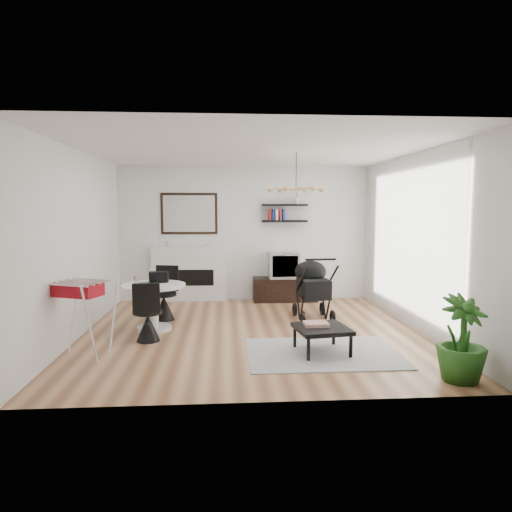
{
  "coord_description": "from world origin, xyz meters",
  "views": [
    {
      "loc": [
        -0.4,
        -6.69,
        1.86
      ],
      "look_at": [
        0.09,
        0.4,
        1.11
      ],
      "focal_mm": 32.0,
      "sensor_mm": 36.0,
      "label": 1
    }
  ],
  "objects": [
    {
      "name": "drinking_glass",
      "position": [
        -1.77,
        0.34,
        0.76
      ],
      "size": [
        0.06,
        0.06,
        0.1
      ],
      "primitive_type": "cylinder",
      "color": "white",
      "rests_on": "dining_table"
    },
    {
      "name": "coffee_table",
      "position": [
        0.84,
        -1.05,
        0.31
      ],
      "size": [
        0.73,
        0.73,
        0.33
      ],
      "rotation": [
        0.0,
        0.0,
        0.15
      ],
      "color": "black",
      "rests_on": "rug"
    },
    {
      "name": "black_bag",
      "position": [
        -1.42,
        0.39,
        0.79
      ],
      "size": [
        0.28,
        0.17,
        0.17
      ],
      "primitive_type": "cube",
      "rotation": [
        0.0,
        0.0,
        0.0
      ],
      "color": "black",
      "rests_on": "dining_table"
    },
    {
      "name": "floor",
      "position": [
        0.0,
        0.0,
        0.0
      ],
      "size": [
        5.0,
        5.0,
        0.0
      ],
      "primitive_type": "plane",
      "color": "brown",
      "rests_on": "ground"
    },
    {
      "name": "wall_back",
      "position": [
        0.0,
        2.5,
        1.35
      ],
      "size": [
        5.0,
        0.0,
        5.0
      ],
      "primitive_type": "plane",
      "rotation": [
        1.57,
        0.0,
        0.0
      ],
      "color": "white",
      "rests_on": "floor"
    },
    {
      "name": "chair_near",
      "position": [
        -1.48,
        -0.38,
        0.27
      ],
      "size": [
        0.4,
        0.42,
        0.85
      ],
      "rotation": [
        0.0,
        0.0,
        3.23
      ],
      "color": "black",
      "rests_on": "floor"
    },
    {
      "name": "drying_rack",
      "position": [
        -2.18,
        -1.02,
        0.51
      ],
      "size": [
        0.83,
        0.8,
        0.97
      ],
      "rotation": [
        0.0,
        0.0,
        -0.37
      ],
      "color": "white",
      "rests_on": "floor"
    },
    {
      "name": "tv_console",
      "position": [
        0.8,
        2.27,
        0.24
      ],
      "size": [
        1.26,
        0.44,
        0.47
      ],
      "primitive_type": "cube",
      "color": "black",
      "rests_on": "floor"
    },
    {
      "name": "pendant_lamp",
      "position": [
        0.7,
        0.3,
        2.15
      ],
      "size": [
        0.9,
        0.9,
        0.1
      ],
      "primitive_type": null,
      "color": "tan",
      "rests_on": "ceiling"
    },
    {
      "name": "chair_far",
      "position": [
        -1.41,
        0.86,
        0.28
      ],
      "size": [
        0.45,
        0.46,
        0.9
      ],
      "rotation": [
        0.0,
        0.0,
        -0.22
      ],
      "color": "black",
      "rests_on": "floor"
    },
    {
      "name": "laptop",
      "position": [
        -1.55,
        0.21,
        0.72
      ],
      "size": [
        0.33,
        0.25,
        0.02
      ],
      "primitive_type": "imported",
      "rotation": [
        0.0,
        0.0,
        0.23
      ],
      "color": "black",
      "rests_on": "dining_table"
    },
    {
      "name": "newspaper",
      "position": [
        -1.33,
        0.13,
        0.71
      ],
      "size": [
        0.41,
        0.38,
        0.01
      ],
      "primitive_type": "cube",
      "rotation": [
        0.0,
        0.0,
        0.38
      ],
      "color": "beige",
      "rests_on": "dining_table"
    },
    {
      "name": "dining_table",
      "position": [
        -1.48,
        0.23,
        0.47
      ],
      "size": [
        0.97,
        0.97,
        0.71
      ],
      "color": "white",
      "rests_on": "floor"
    },
    {
      "name": "potted_plant",
      "position": [
        2.13,
        -2.1,
        0.47
      ],
      "size": [
        0.67,
        0.67,
        0.93
      ],
      "primitive_type": "imported",
      "rotation": [
        0.0,
        0.0,
        0.34
      ],
      "color": "#225518",
      "rests_on": "floor"
    },
    {
      "name": "fireplace",
      "position": [
        -1.1,
        2.42,
        0.69
      ],
      "size": [
        1.5,
        0.17,
        2.16
      ],
      "color": "white",
      "rests_on": "floor"
    },
    {
      "name": "shelf_lower",
      "position": [
        0.8,
        2.37,
        1.6
      ],
      "size": [
        0.9,
        0.25,
        0.04
      ],
      "primitive_type": "cube",
      "color": "black",
      "rests_on": "wall_back"
    },
    {
      "name": "rug",
      "position": [
        0.85,
        -1.08,
        0.01
      ],
      "size": [
        1.93,
        1.39,
        0.01
      ],
      "primitive_type": "cube",
      "color": "#969696",
      "rests_on": "floor"
    },
    {
      "name": "wall_left",
      "position": [
        -2.5,
        0.0,
        1.35
      ],
      "size": [
        0.0,
        5.0,
        5.0
      ],
      "primitive_type": "plane",
      "rotation": [
        1.57,
        0.0,
        1.57
      ],
      "color": "white",
      "rests_on": "floor"
    },
    {
      "name": "sheer_curtain",
      "position": [
        2.4,
        0.2,
        1.35
      ],
      "size": [
        0.04,
        3.6,
        2.6
      ],
      "primitive_type": "cube",
      "color": "white",
      "rests_on": "wall_right"
    },
    {
      "name": "crt_tv",
      "position": [
        0.77,
        2.27,
        0.73
      ],
      "size": [
        0.59,
        0.52,
        0.52
      ],
      "color": "#B4B4B7",
      "rests_on": "tv_console"
    },
    {
      "name": "shelf_upper",
      "position": [
        0.8,
        2.37,
        1.92
      ],
      "size": [
        0.9,
        0.25,
        0.04
      ],
      "primitive_type": "cube",
      "color": "black",
      "rests_on": "wall_back"
    },
    {
      "name": "wall_right",
      "position": [
        2.5,
        0.0,
        1.35
      ],
      "size": [
        0.0,
        5.0,
        5.0
      ],
      "primitive_type": "plane",
      "rotation": [
        1.57,
        0.0,
        -1.57
      ],
      "color": "white",
      "rests_on": "floor"
    },
    {
      "name": "magazines",
      "position": [
        0.77,
        -0.99,
        0.37
      ],
      "size": [
        0.31,
        0.24,
        0.04
      ],
      "primitive_type": "cube",
      "rotation": [
        0.0,
        0.0,
        0.0
      ],
      "color": "#C04030",
      "rests_on": "coffee_table"
    },
    {
      "name": "stroller",
      "position": [
        1.07,
        0.79,
        0.47
      ],
      "size": [
        0.6,
        0.92,
        1.09
      ],
      "rotation": [
        0.0,
        0.0,
        0.06
      ],
      "color": "black",
      "rests_on": "floor"
    },
    {
      "name": "ceiling",
      "position": [
        0.0,
        0.0,
        2.7
      ],
      "size": [
        5.0,
        5.0,
        0.0
      ],
      "primitive_type": "plane",
      "color": "white",
      "rests_on": "wall_back"
    }
  ]
}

